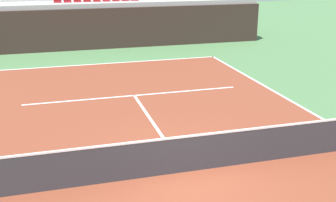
{
  "coord_description": "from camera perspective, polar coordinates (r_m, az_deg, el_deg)",
  "views": [
    {
      "loc": [
        -3.01,
        -8.9,
        5.01
      ],
      "look_at": [
        0.1,
        2.0,
        1.2
      ],
      "focal_mm": 45.39,
      "sensor_mm": 36.0,
      "label": 1
    }
  ],
  "objects": [
    {
      "name": "ground_plane",
      "position": [
        10.64,
        2.48,
        -9.51
      ],
      "size": [
        80.0,
        80.0,
        0.0
      ],
      "primitive_type": "plane",
      "color": "#477042"
    },
    {
      "name": "court_surface",
      "position": [
        10.64,
        2.48,
        -9.48
      ],
      "size": [
        11.0,
        24.0,
        0.01
      ],
      "primitive_type": "cube",
      "color": "brown",
      "rests_on": "ground_plane"
    },
    {
      "name": "baseline_far",
      "position": [
        21.65,
        -7.51,
        5.07
      ],
      "size": [
        11.0,
        0.1,
        0.0
      ],
      "primitive_type": "cube",
      "color": "white",
      "rests_on": "court_surface"
    },
    {
      "name": "service_line_far",
      "position": [
        16.37,
        -4.55,
        0.74
      ],
      "size": [
        8.26,
        0.1,
        0.0
      ],
      "primitive_type": "cube",
      "color": "white",
      "rests_on": "court_surface"
    },
    {
      "name": "centre_service_line",
      "position": [
        13.43,
        -1.8,
        -3.27
      ],
      "size": [
        0.1,
        6.4,
        0.0
      ],
      "primitive_type": "cube",
      "color": "white",
      "rests_on": "court_surface"
    },
    {
      "name": "back_wall",
      "position": [
        25.13,
        -8.96,
        9.55
      ],
      "size": [
        19.81,
        0.3,
        2.33
      ],
      "primitive_type": "cube",
      "color": "#33231E",
      "rests_on": "ground_plane"
    },
    {
      "name": "stands_tier_lower",
      "position": [
        26.44,
        -9.36,
        10.25
      ],
      "size": [
        19.81,
        2.4,
        2.59
      ],
      "primitive_type": "cube",
      "color": "#9E9E99",
      "rests_on": "ground_plane"
    },
    {
      "name": "stands_tier_upper",
      "position": [
        28.74,
        -10.01,
        11.92
      ],
      "size": [
        19.81,
        2.4,
        3.64
      ],
      "primitive_type": "cube",
      "color": "#9E9E99",
      "rests_on": "ground_plane"
    },
    {
      "name": "tennis_net",
      "position": [
        10.42,
        2.52,
        -7.04
      ],
      "size": [
        11.08,
        0.08,
        1.07
      ],
      "color": "black",
      "rests_on": "court_surface"
    }
  ]
}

